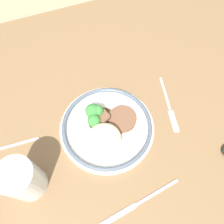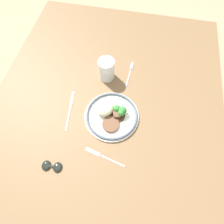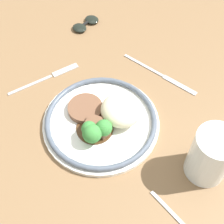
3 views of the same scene
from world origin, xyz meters
TOP-DOWN VIEW (x-y plane):
  - ground_plane at (0.00, 0.00)m, footprint 8.00×8.00m
  - dining_table at (0.00, 0.00)m, footprint 1.57×1.16m
  - plate at (-0.01, -0.04)m, footprint 0.26×0.26m
  - juice_glass at (0.22, 0.03)m, footprint 0.08×0.08m
  - fork at (-0.20, -0.03)m, footprint 0.05×0.19m
  - knife at (-0.01, 0.17)m, footprint 0.22×0.04m
  - sunglasses at (-0.29, 0.17)m, footprint 0.05×0.09m

SIDE VIEW (x-z plane):
  - ground_plane at x=0.00m, z-range 0.00..0.00m
  - dining_table at x=0.00m, z-range 0.00..0.05m
  - knife at x=-0.01m, z-range 0.05..0.05m
  - fork at x=-0.20m, z-range 0.05..0.05m
  - sunglasses at x=-0.29m, z-range 0.05..0.06m
  - plate at x=-0.01m, z-range 0.04..0.10m
  - juice_glass at x=0.22m, z-range 0.05..0.16m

